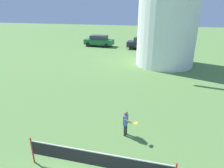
{
  "coord_description": "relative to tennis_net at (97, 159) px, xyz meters",
  "views": [
    {
      "loc": [
        1.74,
        -2.99,
        5.42
      ],
      "look_at": [
        0.0,
        3.89,
        2.63
      ],
      "focal_mm": 31.49,
      "sensor_mm": 36.0,
      "label": 1
    }
  ],
  "objects": [
    {
      "name": "parked_car_black",
      "position": [
        -0.77,
        22.2,
        0.13
      ],
      "size": [
        4.23,
        1.91,
        1.56
      ],
      "color": "#1E232D",
      "rests_on": "ground_plane"
    },
    {
      "name": "player_far",
      "position": [
        0.52,
        2.49,
        -0.0
      ],
      "size": [
        0.7,
        0.59,
        1.2
      ],
      "color": "#333338",
      "rests_on": "ground_plane"
    },
    {
      "name": "parked_car_green",
      "position": [
        -7.2,
        22.77,
        0.13
      ],
      "size": [
        4.28,
        2.09,
        1.56
      ],
      "color": "#1E6638",
      "rests_on": "ground_plane"
    },
    {
      "name": "tennis_net",
      "position": [
        0.0,
        0.0,
        0.0
      ],
      "size": [
        5.04,
        0.06,
        1.1
      ],
      "color": "red",
      "rests_on": "ground_plane"
    }
  ]
}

